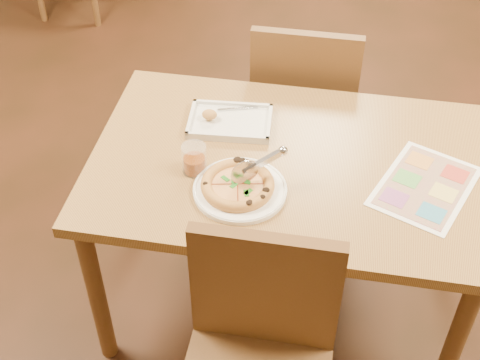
% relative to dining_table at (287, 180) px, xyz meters
% --- Properties ---
extents(dining_table, '(1.30, 0.85, 0.72)m').
position_rel_dining_table_xyz_m(dining_table, '(0.00, 0.00, 0.00)').
color(dining_table, olive).
rests_on(dining_table, ground).
extents(chair_near, '(0.42, 0.42, 0.47)m').
position_rel_dining_table_xyz_m(chair_near, '(0.00, -0.60, -0.07)').
color(chair_near, brown).
rests_on(chair_near, ground).
extents(chair_far, '(0.42, 0.42, 0.47)m').
position_rel_dining_table_xyz_m(chair_far, '(-0.00, 0.60, -0.07)').
color(chair_far, brown).
rests_on(chair_far, ground).
extents(plate, '(0.35, 0.35, 0.02)m').
position_rel_dining_table_xyz_m(plate, '(-0.13, -0.17, 0.09)').
color(plate, white).
rests_on(plate, dining_table).
extents(pizza, '(0.23, 0.23, 0.03)m').
position_rel_dining_table_xyz_m(pizza, '(-0.14, -0.17, 0.11)').
color(pizza, '#E2974D').
rests_on(pizza, plate).
extents(pizza_cutter, '(0.15, 0.10, 0.10)m').
position_rel_dining_table_xyz_m(pizza_cutter, '(-0.08, -0.14, 0.18)').
color(pizza_cutter, silver).
rests_on(pizza_cutter, pizza).
extents(appetizer_tray, '(0.30, 0.22, 0.06)m').
position_rel_dining_table_xyz_m(appetizer_tray, '(-0.23, 0.15, 0.10)').
color(appetizer_tray, silver).
rests_on(appetizer_tray, dining_table).
extents(glass_tumbler, '(0.08, 0.08, 0.10)m').
position_rel_dining_table_xyz_m(glass_tumbler, '(-0.29, -0.10, 0.13)').
color(glass_tumbler, '#783209').
rests_on(glass_tumbler, dining_table).
extents(menu, '(0.38, 0.43, 0.00)m').
position_rel_dining_table_xyz_m(menu, '(0.44, -0.05, 0.09)').
color(menu, white).
rests_on(menu, dining_table).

